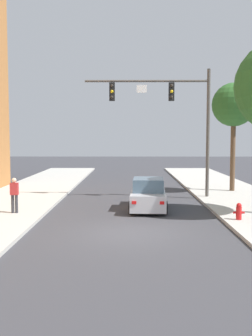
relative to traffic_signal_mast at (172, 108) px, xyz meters
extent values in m
plane|color=#38383D|center=(-2.49, -8.43, -5.38)|extent=(120.00, 120.00, 0.00)
cylinder|color=#514C47|center=(2.11, 0.01, -1.48)|extent=(0.20, 0.20, 7.50)
cylinder|color=#514C47|center=(-1.52, 0.01, 1.57)|extent=(7.25, 0.14, 0.14)
cube|color=black|center=(-0.07, 0.01, 0.95)|extent=(0.32, 0.28, 1.05)
sphere|color=#2D2823|center=(-0.07, -0.14, 1.28)|extent=(0.18, 0.18, 0.18)
sphere|color=yellow|center=(-0.07, -0.14, 0.95)|extent=(0.18, 0.18, 0.18)
sphere|color=#2D2823|center=(-0.07, -0.14, 0.62)|extent=(0.18, 0.18, 0.18)
cube|color=black|center=(-3.55, 0.01, 0.95)|extent=(0.32, 0.28, 1.05)
sphere|color=#2D2823|center=(-3.55, -0.14, 1.28)|extent=(0.18, 0.18, 0.18)
sphere|color=yellow|center=(-3.55, -0.14, 0.95)|extent=(0.18, 0.18, 0.18)
sphere|color=#2D2823|center=(-3.55, -0.14, 0.62)|extent=(0.18, 0.18, 0.18)
cube|color=white|center=(-1.81, -0.01, 1.12)|extent=(0.60, 0.03, 0.44)
cube|color=#B7B7BC|center=(-1.56, -3.40, -4.82)|extent=(1.93, 4.29, 0.80)
cube|color=slate|center=(-1.57, -3.55, -4.10)|extent=(1.61, 2.08, 0.64)
cylinder|color=black|center=(-2.30, -2.05, -5.06)|extent=(0.26, 0.65, 0.64)
cylinder|color=black|center=(-0.68, -2.14, -5.06)|extent=(0.26, 0.65, 0.64)
cylinder|color=black|center=(-2.44, -4.65, -5.06)|extent=(0.26, 0.65, 0.64)
cylinder|color=black|center=(-0.83, -4.74, -5.06)|extent=(0.26, 0.65, 0.64)
cube|color=red|center=(-2.32, -5.48, -4.70)|extent=(0.20, 0.05, 0.14)
cube|color=red|center=(-1.05, -5.55, -4.70)|extent=(0.20, 0.05, 0.14)
cylinder|color=#333338|center=(-7.97, -5.23, -4.80)|extent=(0.14, 0.14, 0.85)
cylinder|color=#333338|center=(-7.79, -5.23, -4.80)|extent=(0.14, 0.14, 0.85)
cube|color=#B72D2D|center=(-7.88, -5.23, -4.10)|extent=(0.36, 0.22, 0.56)
sphere|color=beige|center=(-7.88, -5.23, -3.70)|extent=(0.22, 0.22, 0.22)
cylinder|color=red|center=(2.15, -6.66, -4.95)|extent=(0.24, 0.24, 0.55)
sphere|color=red|center=(2.15, -6.66, -4.62)|extent=(0.22, 0.22, 0.22)
cylinder|color=red|center=(1.97, -6.66, -4.93)|extent=(0.12, 0.09, 0.09)
cylinder|color=red|center=(2.33, -6.66, -4.93)|extent=(0.12, 0.09, 0.09)
cylinder|color=brown|center=(4.27, 2.55, -2.94)|extent=(0.32, 0.32, 4.58)
sphere|color=#2D6028|center=(4.27, 2.55, 0.41)|extent=(2.84, 2.84, 2.84)
camera|label=1|loc=(-2.56, -23.32, -1.71)|focal=42.09mm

